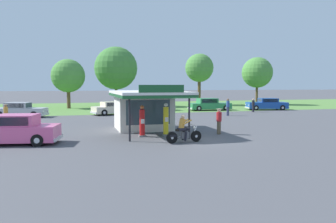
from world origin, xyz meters
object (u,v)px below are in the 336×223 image
(parked_car_second_row_spare, at_px, (209,105))
(bystander_standing_back_lot, at_px, (228,107))
(bystander_chatting_near_pumps, at_px, (253,105))
(featured_classic_sedan, at_px, (10,131))
(bystander_strolling_foreground, at_px, (6,113))
(gas_pump_offside, at_px, (166,121))
(parked_car_back_row_left, at_px, (154,105))
(parked_car_back_row_far_left, at_px, (267,104))
(motorcycle_with_rider, at_px, (184,131))
(parked_car_back_row_centre_right, at_px, (20,110))
(gas_pump_nearside, at_px, (142,122))
(parked_car_back_row_centre_left, at_px, (116,108))
(bystander_leaning_by_kiosk, at_px, (219,120))

(parked_car_second_row_spare, xyz_separation_m, bystander_standing_back_lot, (-0.94, -7.21, 0.25))
(parked_car_second_row_spare, relative_size, bystander_chatting_near_pumps, 3.44)
(featured_classic_sedan, distance_m, bystander_strolling_foreground, 10.47)
(gas_pump_offside, relative_size, parked_car_second_row_spare, 0.39)
(parked_car_back_row_left, bearing_deg, parked_car_back_row_far_left, -11.04)
(motorcycle_with_rider, height_order, parked_car_back_row_centre_right, motorcycle_with_rider)
(featured_classic_sedan, bearing_deg, bystander_standing_back_lot, 32.29)
(gas_pump_offside, xyz_separation_m, bystander_chatting_near_pumps, (14.81, 14.78, -0.14))
(gas_pump_offside, xyz_separation_m, featured_classic_sedan, (-9.04, -0.58, -0.24))
(bystander_chatting_near_pumps, bearing_deg, bystander_standing_back_lot, -145.39)
(parked_car_back_row_left, xyz_separation_m, parked_car_second_row_spare, (6.82, -1.39, -0.03))
(gas_pump_nearside, height_order, featured_classic_sedan, gas_pump_nearside)
(parked_car_back_row_centre_left, bearing_deg, bystander_chatting_near_pumps, -4.27)
(parked_car_back_row_far_left, xyz_separation_m, bystander_chatting_near_pumps, (-3.37, -2.42, 0.14))
(motorcycle_with_rider, relative_size, bystander_standing_back_lot, 1.20)
(parked_car_back_row_centre_right, bearing_deg, parked_car_second_row_spare, 8.09)
(gas_pump_offside, xyz_separation_m, parked_car_back_row_centre_left, (-1.27, 15.98, -0.32))
(parked_car_back_row_left, relative_size, bystander_standing_back_lot, 3.03)
(parked_car_back_row_far_left, xyz_separation_m, bystander_strolling_foreground, (-29.26, -7.50, 0.18))
(motorcycle_with_rider, bearing_deg, parked_car_back_row_far_left, 48.07)
(bystander_standing_back_lot, xyz_separation_m, bystander_strolling_foreground, (-20.94, -1.67, -0.08))
(parked_car_back_row_centre_right, distance_m, bystander_strolling_foreground, 5.82)
(gas_pump_nearside, distance_m, parked_car_back_row_centre_right, 18.07)
(parked_car_back_row_left, bearing_deg, bystander_leaning_by_kiosk, -91.27)
(parked_car_back_row_far_left, bearing_deg, parked_car_back_row_left, 168.96)
(gas_pump_nearside, bearing_deg, bystander_strolling_foreground, 134.54)
(gas_pump_nearside, distance_m, motorcycle_with_rider, 3.30)
(motorcycle_with_rider, bearing_deg, gas_pump_offside, 95.79)
(parked_car_back_row_far_left, bearing_deg, motorcycle_with_rider, -131.93)
(parked_car_back_row_far_left, relative_size, parked_car_second_row_spare, 1.00)
(gas_pump_nearside, relative_size, bystander_standing_back_lot, 1.11)
(parked_car_second_row_spare, bearing_deg, parked_car_back_row_centre_right, -171.91)
(parked_car_back_row_left, relative_size, parked_car_second_row_spare, 0.99)
(featured_classic_sedan, relative_size, bystander_chatting_near_pumps, 3.58)
(parked_car_back_row_left, distance_m, parked_car_back_row_centre_right, 15.47)
(featured_classic_sedan, bearing_deg, gas_pump_nearside, 4.41)
(parked_car_second_row_spare, bearing_deg, parked_car_back_row_left, 168.46)
(parked_car_back_row_centre_left, relative_size, bystander_strolling_foreground, 3.44)
(gas_pump_nearside, xyz_separation_m, parked_car_second_row_spare, (12.34, 18.58, -0.21))
(bystander_standing_back_lot, distance_m, bystander_chatting_near_pumps, 6.02)
(parked_car_back_row_far_left, distance_m, bystander_chatting_near_pumps, 4.15)
(parked_car_back_row_far_left, bearing_deg, featured_classic_sedan, -146.86)
(motorcycle_with_rider, height_order, bystander_standing_back_lot, bystander_standing_back_lot)
(parked_car_back_row_centre_left, xyz_separation_m, bystander_leaning_by_kiosk, (4.80, -16.33, 0.26))
(gas_pump_offside, bearing_deg, motorcycle_with_rider, -84.21)
(featured_classic_sedan, xyz_separation_m, parked_car_back_row_centre_right, (-1.79, 16.08, -0.05))
(parked_car_second_row_spare, distance_m, bystander_chatting_near_pumps, 5.52)
(parked_car_back_row_centre_left, distance_m, bystander_standing_back_lot, 12.05)
(gas_pump_offside, bearing_deg, bystander_leaning_by_kiosk, -5.60)
(motorcycle_with_rider, relative_size, parked_car_back_row_far_left, 0.39)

